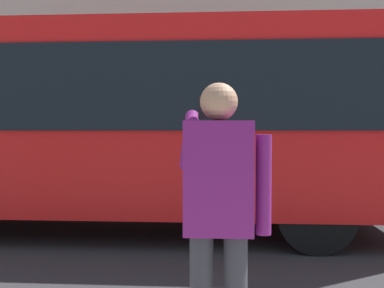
# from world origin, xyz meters

# --- Properties ---
(ground_plane) EXTENTS (60.00, 60.00, 0.00)m
(ground_plane) POSITION_xyz_m (0.00, 0.00, 0.00)
(ground_plane) COLOR #2B2B2D
(red_bus) EXTENTS (9.05, 2.54, 3.08)m
(red_bus) POSITION_xyz_m (2.09, 0.11, 1.68)
(red_bus) COLOR red
(red_bus) RESTS_ON ground_plane
(pedestrian_photographer) EXTENTS (0.53, 0.52, 1.70)m
(pedestrian_photographer) POSITION_xyz_m (0.27, 4.27, 1.14)
(pedestrian_photographer) COLOR #2D2D33
(pedestrian_photographer) RESTS_ON sidewalk_curb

